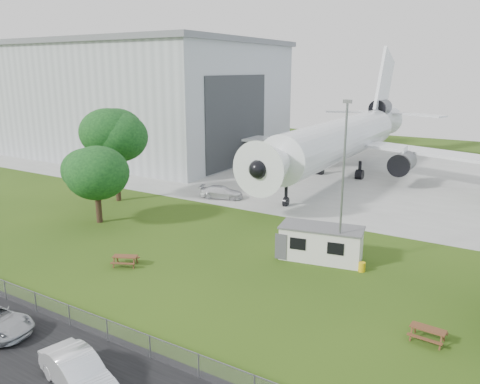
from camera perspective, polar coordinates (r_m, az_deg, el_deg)
The scene contains 14 objects.
ground at distance 34.02m, azimuth -5.14°, elevation -9.80°, with size 160.00×160.00×0.00m, color #3E5D17.
asphalt_strip at distance 26.10m, azimuth -23.27°, elevation -19.27°, with size 120.00×8.00×0.02m, color black.
concrete_apron at distance 66.98m, azimuth 14.43°, elevation 2.15°, with size 120.00×46.00×0.03m, color #B7B7B2.
hangar at distance 83.13m, azimuth -11.91°, elevation 11.22°, with size 43.00×31.00×18.55m.
airliner at distance 64.64m, azimuth 12.46°, elevation 6.56°, with size 46.36×47.73×17.69m.
site_cabin at distance 36.23m, azimuth 9.86°, elevation -6.15°, with size 6.94×3.79×2.62m.
picnic_west at distance 36.10m, azimuth -13.77°, elevation -8.69°, with size 1.80×1.50×0.76m, color brown, non-canonical shape.
picnic_east at distance 28.14m, azimuth 21.81°, elevation -16.49°, with size 1.80×1.50×0.76m, color brown, non-canonical shape.
fence at distance 27.87m, azimuth -17.24°, elevation -16.38°, with size 58.00×0.04×1.30m, color gray.
lamp_mast at distance 33.67m, azimuth 12.39°, elevation 0.48°, with size 0.16×0.16×12.00m, color slate.
tree_west_big at distance 52.15m, azimuth -15.05°, elevation 6.44°, with size 7.60×7.60×10.82m.
tree_west_small at distance 45.30m, azimuth -17.16°, elevation 2.30°, with size 6.17×6.17×7.94m.
car_centre_sedan at distance 23.84m, azimuth -19.15°, elevation -20.07°, with size 1.71×4.91×1.62m, color white.
car_apron_van at distance 52.50m, azimuth -2.29°, elevation -0.04°, with size 1.97×4.85×1.41m, color white.
Camera 1 is at (18.53, -24.80, 14.11)m, focal length 35.00 mm.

